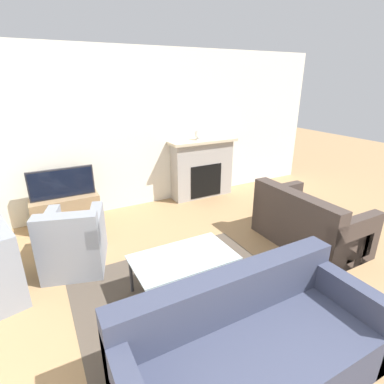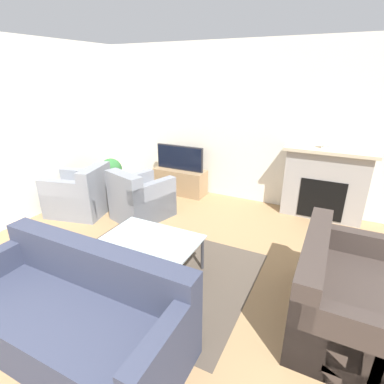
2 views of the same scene
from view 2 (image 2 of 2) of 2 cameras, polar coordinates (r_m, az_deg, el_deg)
wall_back at (r=5.40m, az=8.71°, el=12.56°), size 8.29×0.06×2.70m
wall_left at (r=5.16m, az=-31.41°, el=9.26°), size 0.06×7.69×2.70m
area_rug at (r=3.72m, az=-7.22°, el=-14.55°), size 2.28×1.82×0.00m
fireplace at (r=5.13m, az=23.92°, el=1.66°), size 1.32×0.39×1.13m
tv_stand at (r=5.79m, az=-2.26°, el=2.05°), size 1.00×0.39×0.48m
tv at (r=5.65m, az=-2.34°, el=6.53°), size 0.94×0.06×0.46m
couch_sectional at (r=2.90m, az=-21.36°, el=-21.09°), size 2.00×0.87×0.82m
couch_loveseat at (r=3.20m, az=26.76°, el=-17.33°), size 0.88×1.43×0.82m
armchair_by_window at (r=5.26m, az=-20.55°, el=-0.77°), size 1.03×0.91×0.82m
armchair_accent at (r=4.83m, az=-9.74°, el=-1.60°), size 0.89×1.00×0.82m
coffee_table at (r=3.50m, az=-7.40°, el=-9.10°), size 1.08×0.62×0.45m
potted_plant at (r=5.94m, az=-15.10°, el=3.49°), size 0.42×0.42×0.69m
mantel_clock at (r=4.98m, az=24.25°, el=8.71°), size 0.16×0.07×0.19m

